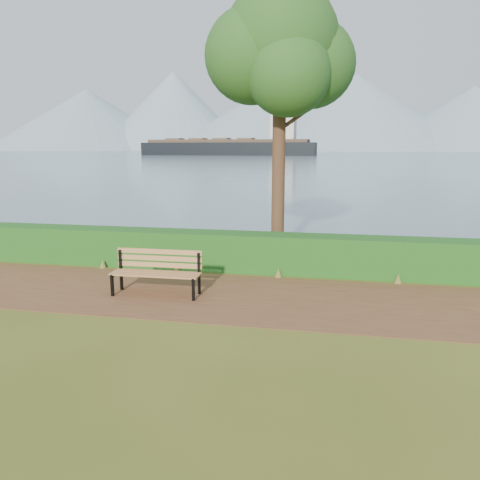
# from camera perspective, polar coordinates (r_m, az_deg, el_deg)

# --- Properties ---
(ground) EXTENTS (140.00, 140.00, 0.00)m
(ground) POSITION_cam_1_polar(r_m,az_deg,el_deg) (10.30, -5.56, -7.14)
(ground) COLOR #465217
(ground) RESTS_ON ground
(path) EXTENTS (40.00, 3.40, 0.01)m
(path) POSITION_cam_1_polar(r_m,az_deg,el_deg) (10.57, -5.09, -6.61)
(path) COLOR brown
(path) RESTS_ON ground
(hedge) EXTENTS (32.00, 0.85, 1.00)m
(hedge) POSITION_cam_1_polar(r_m,az_deg,el_deg) (12.59, -2.24, -1.32)
(hedge) COLOR #134313
(hedge) RESTS_ON ground
(water) EXTENTS (700.00, 510.00, 0.00)m
(water) POSITION_cam_1_polar(r_m,az_deg,el_deg) (269.39, 10.62, 10.43)
(water) COLOR slate
(water) RESTS_ON ground
(mountains) EXTENTS (585.00, 190.00, 70.00)m
(mountains) POSITION_cam_1_polar(r_m,az_deg,el_deg) (416.30, 9.69, 14.52)
(mountains) COLOR #7890A0
(mountains) RESTS_ON ground
(bench) EXTENTS (1.99, 0.62, 0.99)m
(bench) POSITION_cam_1_polar(r_m,az_deg,el_deg) (10.59, -10.07, -3.52)
(bench) COLOR black
(bench) RESTS_ON ground
(tree) EXTENTS (3.97, 3.25, 7.78)m
(tree) POSITION_cam_1_polar(r_m,az_deg,el_deg) (13.38, 4.91, 22.17)
(tree) COLOR #362016
(tree) RESTS_ON ground
(cargo_ship) EXTENTS (67.30, 14.25, 20.28)m
(cargo_ship) POSITION_cam_1_polar(r_m,az_deg,el_deg) (180.81, -0.79, 11.23)
(cargo_ship) COLOR black
(cargo_ship) RESTS_ON ground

